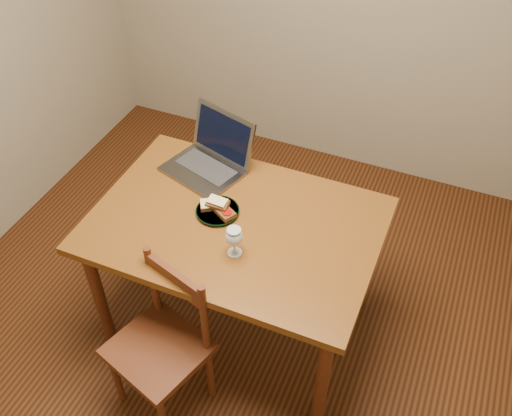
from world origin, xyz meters
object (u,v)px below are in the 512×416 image
at_px(chair, 161,340).
at_px(milk_glass, 234,241).
at_px(plate, 218,211).
at_px(laptop, 212,154).
at_px(table, 236,235).

height_order(chair, milk_glass, milk_glass).
xyz_separation_m(chair, milk_glass, (0.20, 0.35, 0.36)).
distance_m(plate, laptop, 0.35).
relative_size(plate, laptop, 0.45).
distance_m(plate, milk_glass, 0.27).
bearing_deg(plate, milk_glass, -48.00).
bearing_deg(laptop, table, -32.86).
xyz_separation_m(table, plate, (-0.10, 0.02, 0.09)).
xyz_separation_m(table, chair, (-0.13, -0.52, -0.20)).
height_order(chair, plate, chair).
height_order(table, milk_glass, milk_glass).
height_order(chair, laptop, laptop).
distance_m(table, plate, 0.14).
distance_m(table, milk_glass, 0.25).
bearing_deg(table, milk_glass, -66.14).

